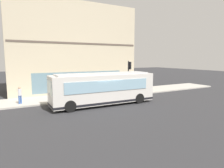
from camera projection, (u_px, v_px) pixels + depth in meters
ground at (105, 105)px, 18.88m from camera, size 120.00×120.00×0.00m
sidewalk_curb at (87, 96)px, 22.98m from camera, size 4.27×40.00×0.15m
building_corner at (70, 50)px, 27.82m from camera, size 8.62×16.44×11.44m
city_bus_nearside at (103, 89)px, 18.77m from camera, size 2.78×10.09×3.07m
traffic_light_near_corner at (129, 71)px, 23.44m from camera, size 0.32×0.49×4.00m
fire_hydrant at (83, 95)px, 21.43m from camera, size 0.35×0.35×0.74m
pedestrian_walking_along_curb at (20, 94)px, 18.58m from camera, size 0.32×0.32×1.65m
pedestrian_near_hydrant at (116, 86)px, 23.84m from camera, size 0.32×0.32×1.64m
pedestrian_by_light_pole at (134, 82)px, 27.62m from camera, size 0.32×0.32×1.67m
pedestrian_near_building_entrance at (81, 87)px, 22.97m from camera, size 0.32×0.32×1.73m
newspaper_vending_box at (110, 89)px, 25.02m from camera, size 0.44×0.43×0.90m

